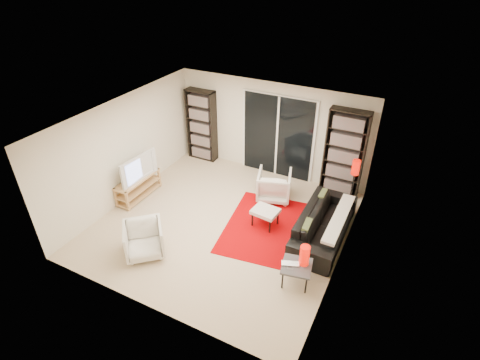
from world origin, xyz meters
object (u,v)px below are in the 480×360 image
Objects in this scene: bookshelf_right at (344,153)px; armchair_back at (274,185)px; armchair_front at (144,240)px; ottoman at (265,212)px; tv_stand at (138,187)px; sofa at (324,224)px; floor_lamp at (355,173)px; side_table at (297,267)px; bookshelf_left at (202,125)px.

bookshelf_right reaches higher than armchair_back.
armchair_front is 1.27× the size of ottoman.
armchair_back is at bearing 20.79° from armchair_front.
armchair_back is at bearing 25.67° from tv_stand.
sofa is 1.78× the size of floor_lamp.
floor_lamp is (0.32, 2.66, 0.57)m from side_table.
floor_lamp reaches higher than sofa.
bookshelf_right is 0.68m from floor_lamp.
bookshelf_left is at bearing 172.60° from floor_lamp.
bookshelf_left is 2.47m from tv_stand.
tv_stand reaches higher than ottoman.
side_table is (1.13, -1.22, 0.01)m from ottoman.
sofa is at bearing -23.97° from bookshelf_left.
tv_stand is 3.20m from armchair_back.
bookshelf_right is 1.71× the size of tv_stand.
armchair_back reaches higher than armchair_front.
bookshelf_left is at bearing 180.00° from bookshelf_right.
tv_stand is at bearing -98.15° from bookshelf_left.
side_table is 0.48× the size of floor_lamp.
sofa is at bearing -85.64° from bookshelf_right.
tv_stand is 2.05× the size of side_table.
bookshelf_right reaches higher than side_table.
floor_lamp is at bearing 44.74° from ottoman.
sofa is 3.68× the size of side_table.
sofa is at bearing -6.69° from armchair_front.
side_table is (3.91, -3.21, -0.62)m from bookshelf_left.
floor_lamp reaches higher than ottoman.
sofa is at bearing 86.89° from side_table.
floor_lamp reaches higher than tv_stand.
floor_lamp is at bearing -55.44° from bookshelf_right.
ottoman is at bearing 85.22° from armchair_back.
ottoman is (-1.07, -1.99, -0.71)m from bookshelf_right.
bookshelf_left is 5.09m from side_table.
bookshelf_right reaches higher than sofa.
armchair_front is at bearing -167.74° from side_table.
side_table is (0.06, -3.21, -0.69)m from bookshelf_right.
armchair_back is 1.06× the size of armchair_front.
floor_lamp is (4.56, 1.79, 0.66)m from tv_stand.
bookshelf_left is at bearing 140.58° from side_table.
armchair_back is 0.62× the size of floor_lamp.
bookshelf_left is 4.26m from floor_lamp.
armchair_back reaches higher than tv_stand.
ottoman is (0.23, -1.03, -0.01)m from armchair_back.
side_table is at bearing 103.75° from armchair_back.
bookshelf_right is 3.29m from side_table.
armchair_back is at bearing 60.37° from sofa.
armchair_front reaches higher than tv_stand.
tv_stand is 0.99× the size of floor_lamp.
armchair_front is at bearing -74.57° from bookshelf_left.
ottoman is (2.78, -1.99, -0.63)m from bookshelf_left.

